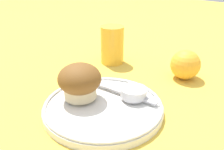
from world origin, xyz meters
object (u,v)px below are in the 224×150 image
(muffin, at_px, (80,81))
(juice_glass, at_px, (112,45))
(orange_fruit, at_px, (185,65))
(butter_knife, at_px, (117,90))

(muffin, xyz_separation_m, juice_glass, (-0.09, 0.23, -0.00))
(muffin, xyz_separation_m, orange_fruit, (0.12, 0.25, -0.02))
(muffin, height_order, butter_knife, muffin)
(orange_fruit, height_order, juice_glass, juice_glass)
(butter_knife, distance_m, juice_glass, 0.21)
(butter_knife, bearing_deg, juice_glass, 128.25)
(butter_knife, bearing_deg, muffin, -125.93)
(orange_fruit, bearing_deg, butter_knife, -111.92)
(butter_knife, distance_m, orange_fruit, 0.20)
(juice_glass, bearing_deg, muffin, -68.26)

